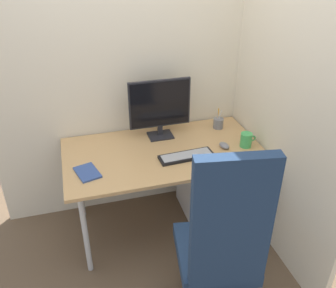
# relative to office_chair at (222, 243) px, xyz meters

# --- Properties ---
(ground_plane) EXTENTS (8.00, 8.00, 0.00)m
(ground_plane) POSITION_rel_office_chair_xyz_m (-0.09, 0.89, -0.63)
(ground_plane) COLOR brown
(wall_back) EXTENTS (2.48, 0.04, 2.80)m
(wall_back) POSITION_rel_office_chair_xyz_m (-0.09, 1.32, 0.77)
(wall_back) COLOR beige
(wall_back) RESTS_ON ground_plane
(wall_side_right) EXTENTS (0.04, 1.82, 2.80)m
(wall_side_right) POSITION_rel_office_chair_xyz_m (0.67, 0.75, 0.77)
(wall_side_right) COLOR beige
(wall_side_right) RESTS_ON ground_plane
(desk) EXTENTS (1.45, 0.79, 0.72)m
(desk) POSITION_rel_office_chair_xyz_m (-0.09, 0.89, 0.03)
(desk) COLOR tan
(desk) RESTS_ON ground_plane
(office_chair) EXTENTS (0.55, 0.59, 1.27)m
(office_chair) POSITION_rel_office_chair_xyz_m (0.00, 0.00, 0.00)
(office_chair) COLOR black
(office_chair) RESTS_ON ground_plane
(filing_cabinet) EXTENTS (0.47, 0.48, 0.56)m
(filing_cabinet) POSITION_rel_office_chair_xyz_m (0.35, 0.98, -0.35)
(filing_cabinet) COLOR silver
(filing_cabinet) RESTS_ON ground_plane
(monitor) EXTENTS (0.47, 0.15, 0.46)m
(monitor) POSITION_rel_office_chair_xyz_m (-0.05, 1.12, 0.34)
(monitor) COLOR black
(monitor) RESTS_ON desk
(keyboard) EXTENTS (0.40, 0.14, 0.02)m
(keyboard) POSITION_rel_office_chair_xyz_m (0.04, 0.76, 0.10)
(keyboard) COLOR black
(keyboard) RESTS_ON desk
(mouse) EXTENTS (0.08, 0.11, 0.04)m
(mouse) POSITION_rel_office_chair_xyz_m (0.36, 0.81, 0.11)
(mouse) COLOR slate
(mouse) RESTS_ON desk
(pen_holder) EXTENTS (0.08, 0.08, 0.17)m
(pen_holder) POSITION_rel_office_chair_xyz_m (0.44, 1.13, 0.13)
(pen_holder) COLOR slate
(pen_holder) RESTS_ON desk
(notebook) EXTENTS (0.18, 0.23, 0.01)m
(notebook) POSITION_rel_office_chair_xyz_m (-0.65, 0.75, 0.09)
(notebook) COLOR #334C8C
(notebook) RESTS_ON desk
(coffee_mug) EXTENTS (0.12, 0.09, 0.11)m
(coffee_mug) POSITION_rel_office_chair_xyz_m (0.52, 0.79, 0.14)
(coffee_mug) COLOR #3FAD59
(coffee_mug) RESTS_ON desk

